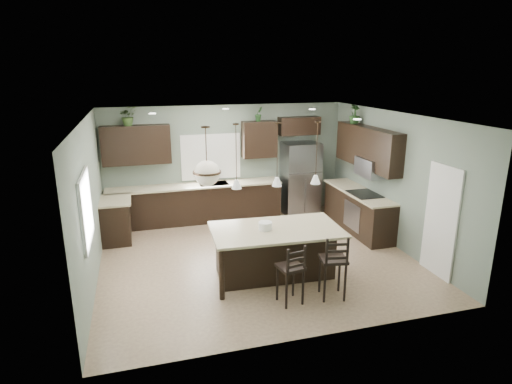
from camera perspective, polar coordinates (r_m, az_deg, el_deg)
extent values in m
plane|color=#9E8466|center=(8.65, 0.09, -8.74)|extent=(6.00, 6.00, 0.00)
cube|color=white|center=(8.32, 23.41, -3.62)|extent=(0.04, 0.82, 2.04)
cube|color=white|center=(10.64, -6.05, 4.71)|extent=(1.35, 0.02, 1.00)
cube|color=white|center=(7.12, -21.81, -2.14)|extent=(0.02, 1.10, 1.00)
cube|color=black|center=(9.80, -18.16, -3.70)|extent=(0.60, 0.90, 0.90)
cube|color=beige|center=(9.66, -18.28, -1.07)|extent=(0.66, 0.96, 0.04)
cube|color=black|center=(10.58, -8.01, -1.59)|extent=(4.20, 0.60, 0.90)
cube|color=beige|center=(10.43, -8.09, 0.84)|extent=(4.20, 0.66, 0.04)
cube|color=gray|center=(10.49, -5.66, 1.10)|extent=(0.70, 0.45, 0.01)
cylinder|color=silver|center=(10.42, -5.65, 1.83)|extent=(0.02, 0.02, 0.28)
cube|color=black|center=(10.27, -15.67, 6.06)|extent=(1.55, 0.34, 0.90)
cube|color=black|center=(10.69, 0.43, 7.03)|extent=(0.85, 0.34, 0.90)
cube|color=black|center=(10.98, 5.76, 8.77)|extent=(1.05, 0.34, 0.45)
cube|color=black|center=(10.23, 13.42, -2.49)|extent=(0.60, 2.35, 0.90)
cube|color=beige|center=(10.09, 13.49, 0.03)|extent=(0.66, 2.35, 0.04)
cube|color=black|center=(9.85, 14.27, -0.26)|extent=(0.58, 0.75, 0.02)
cube|color=gray|center=(9.86, 12.63, -3.15)|extent=(0.01, 0.72, 0.60)
cube|color=black|center=(9.93, 14.64, 5.81)|extent=(0.34, 2.35, 0.90)
cube|color=gray|center=(9.75, 15.02, 3.20)|extent=(0.40, 0.75, 0.40)
cube|color=gray|center=(11.06, 5.90, 1.83)|extent=(0.90, 0.74, 1.85)
cube|color=black|center=(7.75, 2.67, -8.10)|extent=(2.34, 1.41, 0.92)
cylinder|color=silver|center=(7.50, 1.24, -4.53)|extent=(0.24, 0.24, 0.14)
cube|color=black|center=(6.92, 4.59, -10.77)|extent=(0.44, 0.44, 1.03)
cube|color=black|center=(7.15, 10.22, -9.68)|extent=(0.48, 0.48, 1.11)
imported|color=#324C21|center=(10.15, -16.70, 9.70)|extent=(0.47, 0.43, 0.44)
imported|color=#22481F|center=(10.57, 0.38, 10.39)|extent=(0.25, 0.22, 0.37)
imported|color=#254920|center=(10.37, 13.01, 10.09)|extent=(0.30, 0.30, 0.44)
plane|color=slate|center=(10.76, -3.93, 4.07)|extent=(6.00, 0.00, 6.00)
plane|color=slate|center=(5.72, 7.72, -7.08)|extent=(6.00, 0.00, 6.00)
plane|color=slate|center=(7.92, -21.28, -1.43)|extent=(0.00, 5.50, 5.50)
plane|color=slate|center=(9.41, 17.95, 1.56)|extent=(0.00, 5.50, 5.50)
plane|color=white|center=(7.90, 0.09, 10.03)|extent=(6.00, 6.00, 0.00)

